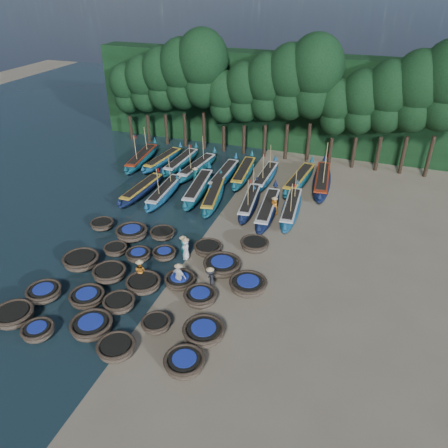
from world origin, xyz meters
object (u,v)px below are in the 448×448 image
(long_boat_14, at_px, (244,173))
(coracle_4, at_px, (185,363))
(coracle_24, at_px, (255,244))
(fisherman_3, at_px, (210,278))
(coracle_3, at_px, (116,348))
(coracle_15, at_px, (116,249))
(coracle_0, at_px, (14,315))
(long_boat_13, at_px, (224,175))
(long_boat_3, at_px, (165,192))
(fisherman_2, at_px, (140,270))
(long_boat_17, at_px, (322,181))
(coracle_17, at_px, (164,254))
(coracle_18, at_px, (222,266))
(long_boat_10, at_px, (163,160))
(coracle_20, at_px, (102,224))
(coracle_21, at_px, (132,233))
(long_boat_2, at_px, (142,189))
(coracle_2, at_px, (92,326))
(coracle_5, at_px, (44,292))
(coracle_10, at_px, (81,261))
(fisherman_0, at_px, (186,248))
(fisherman_4, at_px, (179,276))
(coracle_9, at_px, (204,332))
(coracle_1, at_px, (38,331))
(fisherman_5, at_px, (195,176))
(coracle_23, at_px, (208,248))
(long_boat_8, at_px, (291,208))
(coracle_13, at_px, (180,280))
(long_boat_16, at_px, (299,179))
(coracle_22, at_px, (162,233))
(long_boat_11, at_px, (181,162))
(coracle_12, at_px, (143,284))
(long_boat_6, at_px, (250,202))
(coracle_14, at_px, (200,297))
(long_boat_7, at_px, (268,209))
(long_boat_15, at_px, (265,177))
(fisherman_6, at_px, (274,206))
(coracle_6, at_px, (87,297))
(coracle_8, at_px, (156,324))
(coracle_16, at_px, (138,255))
(coracle_7, at_px, (119,303))

(long_boat_14, bearing_deg, coracle_4, -84.53)
(coracle_24, distance_m, fisherman_3, 5.45)
(coracle_3, height_order, coracle_15, coracle_3)
(coracle_0, relative_size, long_boat_13, 0.32)
(coracle_15, bearing_deg, long_boat_3, 94.00)
(long_boat_3, height_order, fisherman_2, long_boat_3)
(long_boat_17, bearing_deg, coracle_17, -124.54)
(coracle_18, xyz_separation_m, long_boat_3, (-8.43, 8.69, 0.05))
(coracle_15, distance_m, long_boat_10, 16.38)
(coracle_20, distance_m, coracle_21, 2.93)
(long_boat_2, bearing_deg, coracle_17, -50.03)
(coracle_2, relative_size, coracle_5, 1.22)
(coracle_10, xyz_separation_m, fisherman_0, (6.29, 3.22, 0.38))
(coracle_24, xyz_separation_m, fisherman_4, (-3.26, -5.79, 0.53))
(coracle_5, height_order, coracle_9, coracle_9)
(coracle_1, relative_size, fisherman_5, 1.00)
(coracle_23, xyz_separation_m, long_boat_8, (4.34, 7.61, 0.13))
(coracle_5, distance_m, coracle_13, 8.26)
(coracle_20, relative_size, long_boat_3, 0.28)
(fisherman_0, xyz_separation_m, fisherman_5, (-4.04, 11.39, -0.00))
(coracle_15, xyz_separation_m, coracle_18, (7.79, 0.51, 0.12))
(long_boat_10, bearing_deg, long_boat_16, 4.86)
(coracle_0, distance_m, coracle_22, 11.65)
(coracle_1, height_order, long_boat_11, long_boat_11)
(coracle_12, xyz_separation_m, coracle_18, (4.03, 3.38, 0.06))
(long_boat_6, bearing_deg, fisherman_3, -92.07)
(coracle_2, bearing_deg, coracle_21, 106.98)
(coracle_10, relative_size, coracle_22, 1.24)
(fisherman_0, distance_m, fisherman_5, 12.08)
(coracle_14, bearing_deg, coracle_20, 151.84)
(long_boat_6, distance_m, long_boat_7, 1.89)
(coracle_18, xyz_separation_m, long_boat_10, (-11.90, 15.34, 0.02))
(long_boat_13, height_order, long_boat_15, long_boat_15)
(fisherman_5, relative_size, fisherman_6, 1.05)
(coracle_13, bearing_deg, coracle_6, -143.61)
(coracle_22, relative_size, long_boat_11, 0.29)
(long_boat_11, bearing_deg, fisherman_6, -28.68)
(coracle_5, height_order, long_boat_15, long_boat_15)
(fisherman_0, bearing_deg, coracle_22, -143.61)
(coracle_8, distance_m, long_boat_11, 23.21)
(coracle_16, bearing_deg, coracle_17, 24.41)
(coracle_1, height_order, fisherman_3, fisherman_3)
(coracle_10, bearing_deg, coracle_16, 31.26)
(coracle_17, height_order, long_boat_7, long_boat_7)
(coracle_23, bearing_deg, fisherman_3, -66.60)
(coracle_7, xyz_separation_m, long_boat_16, (6.72, 20.56, 0.14))
(coracle_23, relative_size, long_boat_13, 0.26)
(coracle_9, distance_m, coracle_15, 10.47)
(coracle_8, distance_m, coracle_23, 7.99)
(coracle_2, xyz_separation_m, coracle_9, (5.98, 1.64, -0.02))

